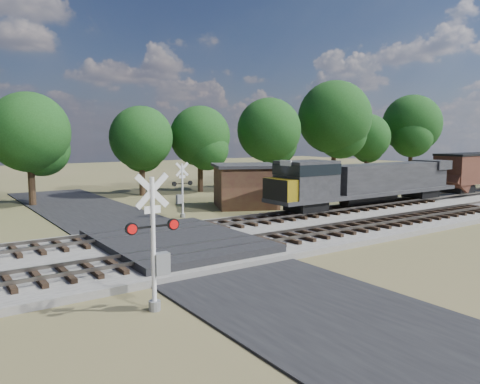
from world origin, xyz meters
TOP-DOWN VIEW (x-y plane):
  - ground at (0.00, 0.00)m, footprint 160.00×160.00m
  - ballast_bed at (10.00, 0.50)m, footprint 140.00×10.00m
  - road at (0.00, 0.00)m, footprint 7.00×60.00m
  - crossing_panel at (0.00, 0.50)m, footprint 7.00×9.00m
  - track_near at (3.12, -2.00)m, footprint 140.00×2.60m
  - track_far at (3.12, 3.00)m, footprint 140.00×2.60m
  - crossing_signal_near at (-4.26, -6.66)m, footprint 1.82×0.40m
  - crossing_signal_far at (4.53, 8.55)m, footprint 1.57×0.34m
  - equipment_shed at (11.17, 10.19)m, footprint 6.66×6.66m
  - treeline at (7.91, 20.24)m, footprint 82.12×11.71m

SIDE VIEW (x-z plane):
  - ground at x=0.00m, z-range 0.00..0.00m
  - road at x=0.00m, z-range 0.00..0.08m
  - ballast_bed at x=10.00m, z-range 0.00..0.30m
  - crossing_panel at x=0.00m, z-range 0.01..0.62m
  - track_near at x=3.12m, z-range 0.25..0.58m
  - track_far at x=3.12m, z-range 0.25..0.58m
  - crossing_signal_far at x=4.53m, z-range -0.33..3.56m
  - equipment_shed at x=11.17m, z-range 0.02..3.46m
  - crossing_signal_near at x=-4.26m, z-range -0.38..4.15m
  - treeline at x=7.91m, z-range 0.62..12.61m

